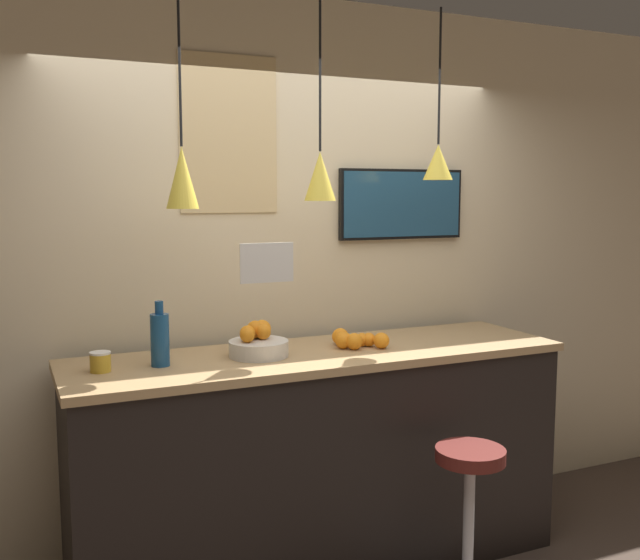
# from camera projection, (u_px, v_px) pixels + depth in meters

# --- Properties ---
(back_wall) EXTENTS (8.00, 0.06, 2.90)m
(back_wall) POSITION_uv_depth(u_px,v_px,m) (285.00, 273.00, 3.86)
(back_wall) COLOR beige
(back_wall) RESTS_ON ground_plane
(service_counter) EXTENTS (2.45, 0.69, 1.11)m
(service_counter) POSITION_uv_depth(u_px,v_px,m) (320.00, 460.00, 3.55)
(service_counter) COLOR black
(service_counter) RESTS_ON ground_plane
(bar_stool) EXTENTS (0.44, 0.44, 0.75)m
(bar_stool) POSITION_uv_depth(u_px,v_px,m) (469.00, 515.00, 3.21)
(bar_stool) COLOR #B7B7BC
(bar_stool) RESTS_ON ground_plane
(fruit_bowl) EXTENTS (0.28, 0.28, 0.16)m
(fruit_bowl) POSITION_uv_depth(u_px,v_px,m) (258.00, 343.00, 3.37)
(fruit_bowl) COLOR beige
(fruit_bowl) RESTS_ON service_counter
(orange_pile) EXTENTS (0.26, 0.25, 0.09)m
(orange_pile) POSITION_uv_depth(u_px,v_px,m) (356.00, 340.00, 3.56)
(orange_pile) COLOR orange
(orange_pile) RESTS_ON service_counter
(juice_bottle) EXTENTS (0.08, 0.08, 0.29)m
(juice_bottle) POSITION_uv_depth(u_px,v_px,m) (160.00, 338.00, 3.17)
(juice_bottle) COLOR navy
(juice_bottle) RESTS_ON service_counter
(spread_jar) EXTENTS (0.09, 0.09, 0.09)m
(spread_jar) POSITION_uv_depth(u_px,v_px,m) (100.00, 362.00, 3.07)
(spread_jar) COLOR gold
(spread_jar) RESTS_ON service_counter
(pendant_lamp_left) EXTENTS (0.14, 0.14, 0.99)m
(pendant_lamp_left) POSITION_uv_depth(u_px,v_px,m) (182.00, 176.00, 3.11)
(pendant_lamp_left) COLOR black
(pendant_lamp_middle) EXTENTS (0.15, 0.15, 0.96)m
(pendant_lamp_middle) POSITION_uv_depth(u_px,v_px,m) (320.00, 175.00, 3.38)
(pendant_lamp_middle) COLOR black
(pendant_lamp_right) EXTENTS (0.15, 0.15, 0.86)m
(pendant_lamp_right) POSITION_uv_depth(u_px,v_px,m) (438.00, 161.00, 3.64)
(pendant_lamp_right) COLOR black
(mounted_tv) EXTENTS (0.78, 0.04, 0.40)m
(mounted_tv) POSITION_uv_depth(u_px,v_px,m) (402.00, 204.00, 4.05)
(mounted_tv) COLOR black
(hanging_menu_board) EXTENTS (0.24, 0.01, 0.17)m
(hanging_menu_board) POSITION_uv_depth(u_px,v_px,m) (267.00, 263.00, 3.04)
(hanging_menu_board) COLOR white
(wall_poster) EXTENTS (0.51, 0.01, 0.79)m
(wall_poster) POSITION_uv_depth(u_px,v_px,m) (229.00, 134.00, 3.61)
(wall_poster) COLOR #DBBC84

